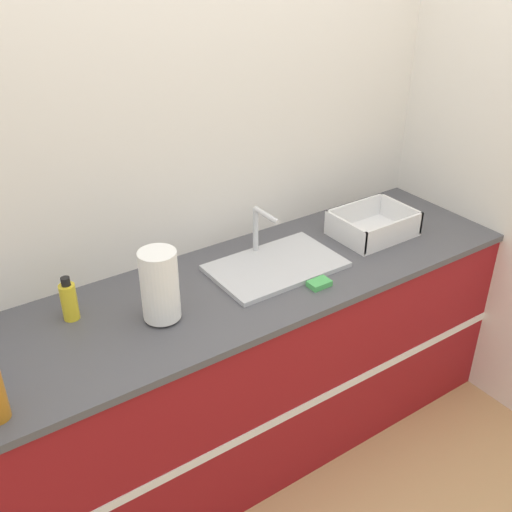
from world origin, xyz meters
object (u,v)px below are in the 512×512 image
sink (275,264)px  paper_towel_roll (160,286)px  bottle_yellow (69,301)px  dish_rack (373,227)px

sink → paper_towel_roll: (-0.56, -0.06, 0.12)m
sink → bottle_yellow: size_ratio=3.13×
sink → dish_rack: (0.55, -0.01, 0.02)m
paper_towel_roll → sink: bearing=6.6°
sink → bottle_yellow: sink is taller
bottle_yellow → sink: bearing=-8.6°
bottle_yellow → paper_towel_roll: bearing=-34.5°
sink → dish_rack: sink is taller
sink → paper_towel_roll: bearing=-173.4°
paper_towel_roll → dish_rack: size_ratio=0.78×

